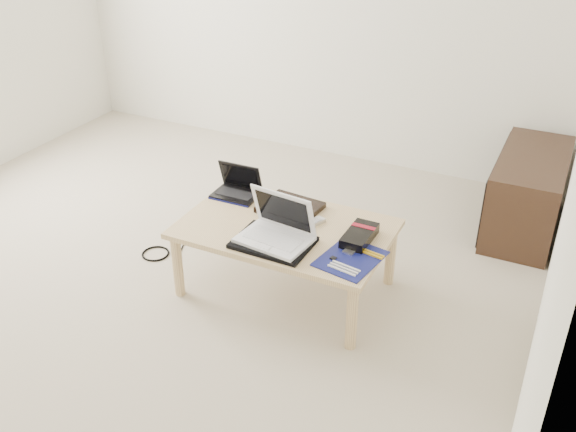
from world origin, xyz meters
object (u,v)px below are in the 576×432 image
at_px(media_cabinet, 526,193).
at_px(gpu_box, 359,236).
at_px(coffee_table, 285,234).
at_px(white_laptop, 277,230).
at_px(netbook, 237,189).

height_order(media_cabinet, gpu_box, media_cabinet).
relative_size(coffee_table, media_cabinet, 1.22).
height_order(coffee_table, gpu_box, gpu_box).
height_order(white_laptop, gpu_box, white_laptop).
bearing_deg(white_laptop, coffee_table, 100.57).
xyz_separation_m(coffee_table, white_laptop, (0.03, -0.15, 0.12)).
bearing_deg(gpu_box, white_laptop, -152.57).
bearing_deg(netbook, coffee_table, -26.45).
bearing_deg(netbook, gpu_box, -11.47).
bearing_deg(gpu_box, netbook, 168.53).
bearing_deg(media_cabinet, coffee_table, -130.45).
distance_m(coffee_table, netbook, 0.46).
bearing_deg(netbook, media_cabinet, 35.57).
height_order(media_cabinet, netbook, netbook).
distance_m(netbook, gpu_box, 0.82).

